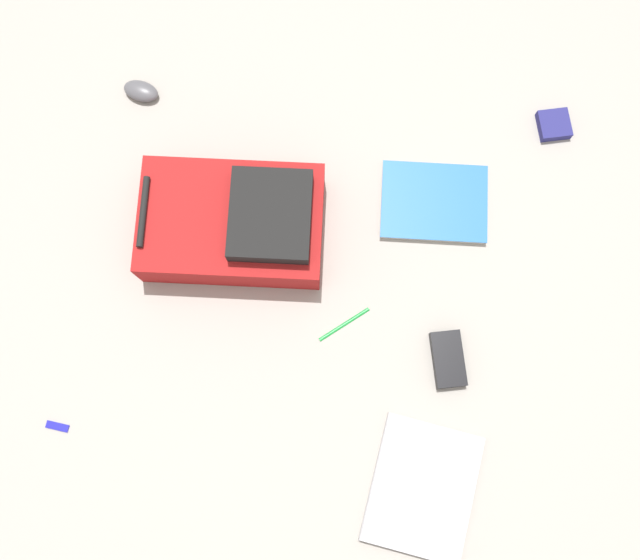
# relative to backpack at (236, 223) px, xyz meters

# --- Properties ---
(ground_plane) EXTENTS (4.06, 4.06, 0.00)m
(ground_plane) POSITION_rel_backpack_xyz_m (-0.13, -0.21, -0.07)
(ground_plane) COLOR gray
(backpack) EXTENTS (0.35, 0.49, 0.17)m
(backpack) POSITION_rel_backpack_xyz_m (0.00, 0.00, 0.00)
(backpack) COLOR maroon
(backpack) RESTS_ON ground_plane
(laptop) EXTENTS (0.32, 0.26, 0.03)m
(laptop) POSITION_rel_backpack_xyz_m (-0.56, -0.56, -0.06)
(laptop) COLOR #929296
(laptop) RESTS_ON ground_plane
(book_blue) EXTENTS (0.24, 0.30, 0.02)m
(book_blue) POSITION_rel_backpack_xyz_m (0.16, -0.49, -0.06)
(book_blue) COLOR silver
(book_blue) RESTS_ON ground_plane
(computer_mouse) EXTENTS (0.07, 0.10, 0.03)m
(computer_mouse) POSITION_rel_backpack_xyz_m (0.34, 0.34, -0.05)
(computer_mouse) COLOR #4C4C51
(computer_mouse) RESTS_ON ground_plane
(power_brick) EXTENTS (0.15, 0.11, 0.03)m
(power_brick) POSITION_rel_backpack_xyz_m (-0.24, -0.58, -0.06)
(power_brick) COLOR black
(power_brick) RESTS_ON ground_plane
(pen_black) EXTENTS (0.11, 0.12, 0.01)m
(pen_black) POSITION_rel_backpack_xyz_m (-0.20, -0.31, -0.07)
(pen_black) COLOR #198C33
(pen_black) RESTS_ON ground_plane
(earbud_pouch) EXTENTS (0.10, 0.10, 0.03)m
(earbud_pouch) POSITION_rel_backpack_xyz_m (0.43, -0.78, -0.06)
(earbud_pouch) COLOR navy
(earbud_pouch) RESTS_ON ground_plane
(usb_stick) EXTENTS (0.02, 0.06, 0.01)m
(usb_stick) POSITION_rel_backpack_xyz_m (-0.57, 0.34, -0.07)
(usb_stick) COLOR #191999
(usb_stick) RESTS_ON ground_plane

